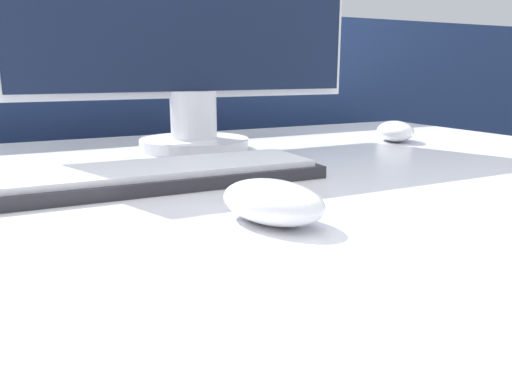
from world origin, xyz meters
TOP-DOWN VIEW (x-y plane):
  - partition_panel at (0.00, 0.66)m, footprint 5.00×0.03m
  - computer_mouse_near at (0.03, -0.18)m, footprint 0.10×0.13m
  - keyboard at (-0.03, 0.03)m, footprint 0.43×0.14m
  - monitor at (0.12, 0.28)m, footprint 0.63×0.20m
  - computer_mouse_far at (0.51, 0.19)m, footprint 0.11×0.12m

SIDE VIEW (x-z plane):
  - partition_panel at x=0.00m, z-range 0.00..1.04m
  - keyboard at x=-0.03m, z-range 0.75..0.78m
  - computer_mouse_near at x=0.03m, z-range 0.75..0.79m
  - computer_mouse_far at x=0.51m, z-range 0.75..0.79m
  - monitor at x=0.12m, z-range 0.76..1.18m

